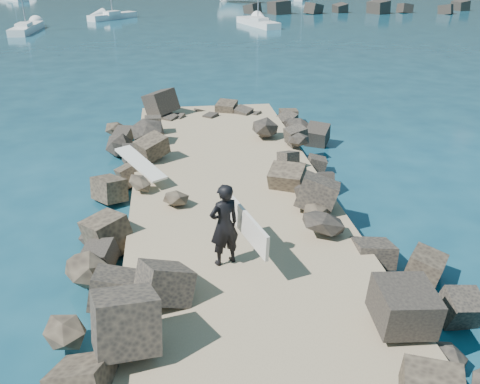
{
  "coord_description": "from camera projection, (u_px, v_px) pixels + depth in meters",
  "views": [
    {
      "loc": [
        -1.69,
        -13.7,
        7.3
      ],
      "look_at": [
        0.0,
        -1.0,
        1.5
      ],
      "focal_mm": 40.0,
      "sensor_mm": 36.0,
      "label": 1
    }
  ],
  "objects": [
    {
      "name": "riprap_left",
      "position": [
        130.0,
        242.0,
        13.67
      ],
      "size": [
        2.6,
        22.0,
        1.0
      ],
      "primitive_type": "cube",
      "color": "black",
      "rests_on": "ground"
    },
    {
      "name": "ground",
      "position": [
        235.0,
        225.0,
        15.58
      ],
      "size": [
        800.0,
        800.0,
        0.0
      ],
      "primitive_type": "plane",
      "color": "#0F384C",
      "rests_on": "ground"
    },
    {
      "name": "surfer_with_board",
      "position": [
        227.0,
        224.0,
        12.16
      ],
      "size": [
        1.26,
        2.41,
        2.0
      ],
      "color": "black",
      "rests_on": "jetty"
    },
    {
      "name": "jetty",
      "position": [
        245.0,
        251.0,
        13.65
      ],
      "size": [
        6.0,
        26.0,
        0.6
      ],
      "primitive_type": "cube",
      "color": "#8C7759",
      "rests_on": "ground"
    },
    {
      "name": "surfboard_resting",
      "position": [
        141.0,
        167.0,
        16.96
      ],
      "size": [
        1.71,
        2.16,
        0.07
      ],
      "primitive_type": "cube",
      "rotation": [
        0.0,
        0.0,
        0.59
      ],
      "color": "silver",
      "rests_on": "riprap_left"
    },
    {
      "name": "riprap_right",
      "position": [
        349.0,
        228.0,
        14.37
      ],
      "size": [
        2.6,
        22.0,
        1.0
      ],
      "primitive_type": "cube",
      "color": "black",
      "rests_on": "ground"
    },
    {
      "name": "breakwater_secondary",
      "position": [
        451.0,
        7.0,
        69.21
      ],
      "size": [
        52.0,
        4.0,
        1.2
      ],
      "primitive_type": "cube",
      "color": "black",
      "rests_on": "ground"
    },
    {
      "name": "sailboat_b",
      "position": [
        113.0,
        16.0,
        62.16
      ],
      "size": [
        5.43,
        5.67,
        7.83
      ],
      "color": "silver",
      "rests_on": "ground"
    },
    {
      "name": "sailboat_c",
      "position": [
        258.0,
        23.0,
        56.62
      ],
      "size": [
        3.72,
        7.62,
        8.96
      ],
      "color": "silver",
      "rests_on": "ground"
    },
    {
      "name": "sailboat_a",
      "position": [
        26.0,
        28.0,
        52.33
      ],
      "size": [
        1.93,
        7.43,
        8.86
      ],
      "color": "silver",
      "rests_on": "ground"
    }
  ]
}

